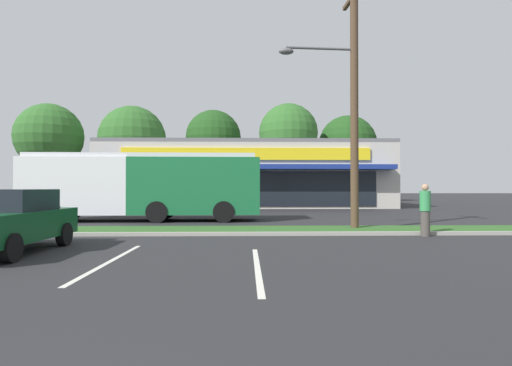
# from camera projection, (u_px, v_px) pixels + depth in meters

# --- Properties ---
(grass_median) EXTENTS (56.00, 2.20, 0.12)m
(grass_median) POSITION_uv_depth(u_px,v_px,m) (210.00, 230.00, 15.12)
(grass_median) COLOR #2D5B23
(grass_median) RESTS_ON ground_plane
(curb_lip) EXTENTS (56.00, 0.24, 0.12)m
(curb_lip) POSITION_uv_depth(u_px,v_px,m) (207.00, 234.00, 13.90)
(curb_lip) COLOR #99968C
(curb_lip) RESTS_ON ground_plane
(parking_stripe_1) EXTENTS (0.12, 4.80, 0.01)m
(parking_stripe_1) POSITION_uv_depth(u_px,v_px,m) (110.00, 261.00, 9.05)
(parking_stripe_1) COLOR silver
(parking_stripe_1) RESTS_ON ground_plane
(parking_stripe_2) EXTENTS (0.12, 4.80, 0.01)m
(parking_stripe_2) POSITION_uv_depth(u_px,v_px,m) (257.00, 267.00, 8.38)
(parking_stripe_2) COLOR silver
(parking_stripe_2) RESTS_ON ground_plane
(storefront_building) EXTENTS (23.56, 14.35, 5.40)m
(storefront_building) POSITION_uv_depth(u_px,v_px,m) (246.00, 176.00, 37.67)
(storefront_building) COLOR #BCB7AD
(storefront_building) RESTS_ON ground_plane
(tree_far_left) EXTENTS (6.88, 6.88, 10.41)m
(tree_far_left) POSITION_uv_depth(u_px,v_px,m) (49.00, 137.00, 43.18)
(tree_far_left) COLOR #473323
(tree_far_left) RESTS_ON ground_plane
(tree_left) EXTENTS (7.12, 7.12, 10.33)m
(tree_left) POSITION_uv_depth(u_px,v_px,m) (132.00, 140.00, 43.98)
(tree_left) COLOR #473323
(tree_left) RESTS_ON ground_plane
(tree_mid_left) EXTENTS (6.29, 6.29, 10.47)m
(tree_mid_left) POSITION_uv_depth(u_px,v_px,m) (213.00, 138.00, 47.07)
(tree_mid_left) COLOR #473323
(tree_mid_left) RESTS_ON ground_plane
(tree_mid) EXTENTS (6.46, 6.46, 10.86)m
(tree_mid) POSITION_uv_depth(u_px,v_px,m) (288.00, 133.00, 45.33)
(tree_mid) COLOR #473323
(tree_mid) RESTS_ON ground_plane
(tree_mid_right) EXTENTS (6.72, 6.72, 10.05)m
(tree_mid_right) POSITION_uv_depth(u_px,v_px,m) (348.00, 144.00, 48.19)
(tree_mid_right) COLOR #473323
(tree_mid_right) RESTS_ON ground_plane
(utility_pole) EXTENTS (3.03, 2.40, 9.50)m
(utility_pole) POSITION_uv_depth(u_px,v_px,m) (350.00, 96.00, 15.55)
(utility_pole) COLOR #4C3826
(utility_pole) RESTS_ON ground_plane
(city_bus) EXTENTS (11.28, 2.86, 3.25)m
(city_bus) POSITION_uv_depth(u_px,v_px,m) (144.00, 185.00, 20.16)
(city_bus) COLOR #196638
(city_bus) RESTS_ON ground_plane
(car_2) EXTENTS (1.89, 4.22, 1.58)m
(car_2) POSITION_uv_depth(u_px,v_px,m) (8.00, 221.00, 10.22)
(car_2) COLOR #0C3F1E
(car_2) RESTS_ON ground_plane
(pedestrian_near_bench) EXTENTS (0.35, 0.35, 1.74)m
(pedestrian_near_bench) POSITION_uv_depth(u_px,v_px,m) (425.00, 210.00, 13.74)
(pedestrian_near_bench) COLOR #47423D
(pedestrian_near_bench) RESTS_ON ground_plane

